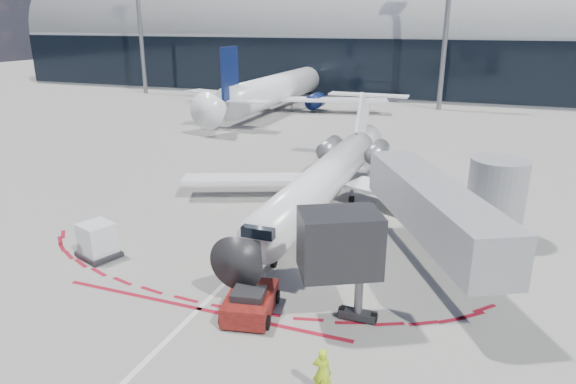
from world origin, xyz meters
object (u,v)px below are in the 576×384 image
at_px(ramp_worker, 322,373).
at_px(uld_container, 97,241).
at_px(pushback_tug, 250,302).
at_px(regional_jet, 328,176).

bearing_deg(ramp_worker, uld_container, -25.90).
bearing_deg(pushback_tug, ramp_worker, -51.99).
height_order(ramp_worker, uld_container, uld_container).
xyz_separation_m(ramp_worker, uld_container, (-14.39, 6.10, 0.03)).
bearing_deg(regional_jet, ramp_worker, -74.09).
bearing_deg(regional_jet, pushback_tug, -87.10).
relative_size(pushback_tug, uld_container, 1.99).
distance_m(regional_jet, pushback_tug, 14.24).
distance_m(pushback_tug, ramp_worker, 5.84).
height_order(pushback_tug, ramp_worker, ramp_worker).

